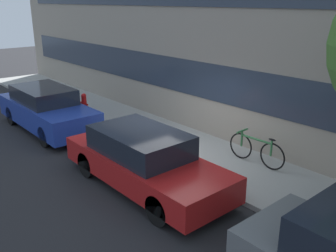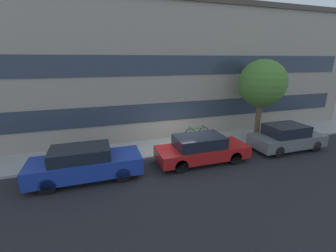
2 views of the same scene
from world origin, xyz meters
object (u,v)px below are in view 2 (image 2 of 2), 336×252
parked_car_grey (286,137)px  bicycle (197,133)px  fire_hydrant (77,154)px  parked_car_red (201,149)px  street_tree (262,84)px  parked_car_blue (85,163)px

parked_car_grey → bicycle: 4.97m
bicycle → fire_hydrant: bearing=8.1°
parked_car_red → parked_car_grey: 5.18m
parked_car_grey → street_tree: bearing=108.9°
parked_car_red → fire_hydrant: size_ratio=5.61×
parked_car_red → fire_hydrant: parked_car_red is taller
fire_hydrant → bicycle: (6.77, 1.18, -0.00)m
parked_car_red → parked_car_grey: parked_car_grey is taller
bicycle → street_tree: bearing=161.3°
street_tree → parked_car_red: bearing=-159.5°
parked_car_blue → fire_hydrant: size_ratio=5.64×
parked_car_blue → street_tree: bearing=9.9°
fire_hydrant → parked_car_blue: bearing=-75.5°
street_tree → parked_car_blue: bearing=-170.1°
parked_car_blue → bicycle: bearing=23.7°
bicycle → street_tree: (3.53, -1.07, 2.96)m
parked_car_blue → parked_car_red: bearing=0.0°
parked_car_blue → bicycle: size_ratio=2.69×
parked_car_red → fire_hydrant: bearing=164.3°
parked_car_red → parked_car_grey: (5.18, 0.00, 0.03)m
fire_hydrant → street_tree: street_tree is taller
parked_car_blue → parked_car_red: 5.30m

